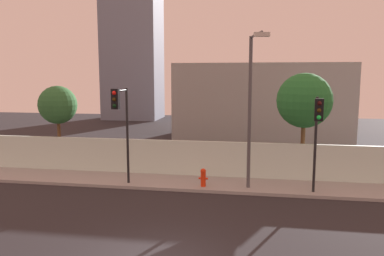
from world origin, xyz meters
TOP-DOWN VIEW (x-y plane):
  - sidewalk at (0.00, 8.20)m, footprint 36.00×2.40m
  - perimeter_wall at (0.00, 9.49)m, footprint 36.00×0.18m
  - traffic_light_left at (-3.39, 6.90)m, footprint 0.36×1.44m
  - traffic_light_center at (5.20, 6.78)m, footprint 0.36×1.62m
  - street_lamp_curbside at (2.45, 7.43)m, footprint 0.83×2.35m
  - fire_hydrant at (0.31, 7.55)m, footprint 0.44×0.26m
  - roadside_tree_leftmost at (-8.38, 10.33)m, footprint 2.15×2.15m
  - roadside_tree_midleft at (5.07, 10.33)m, footprint 2.78×2.78m
  - low_building_distant at (3.08, 23.49)m, footprint 14.36×6.00m
  - tower_on_skyline at (-12.24, 35.49)m, footprint 6.63×5.00m

SIDE VIEW (x-z plane):
  - sidewalk at x=0.00m, z-range 0.00..0.15m
  - fire_hydrant at x=0.31m, z-range 0.18..1.03m
  - perimeter_wall at x=0.00m, z-range 0.15..1.95m
  - low_building_distant at x=3.08m, z-range 0.00..6.28m
  - traffic_light_center at x=5.20m, z-range 1.15..5.38m
  - traffic_light_left at x=-3.39m, z-range 1.21..5.77m
  - roadside_tree_leftmost at x=-8.38m, z-range 1.26..5.98m
  - roadside_tree_midleft at x=5.07m, z-range 1.31..6.73m
  - street_lamp_curbside at x=2.45m, z-range 0.82..7.67m
  - tower_on_skyline at x=-12.24m, z-range 0.00..27.58m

